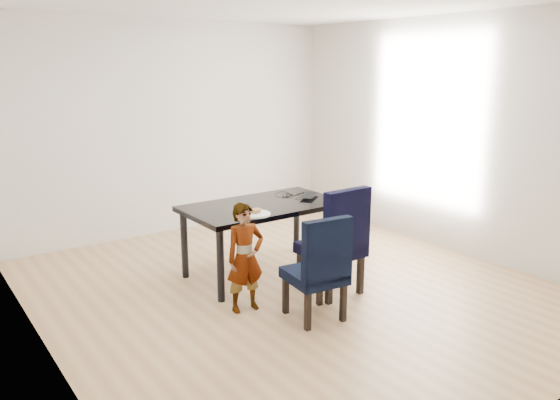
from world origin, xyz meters
TOP-DOWN VIEW (x-y plane):
  - floor at (0.00, 0.00)m, footprint 4.50×5.00m
  - wall_back at (0.00, 2.50)m, footprint 4.50×0.01m
  - wall_front at (0.00, -2.50)m, footprint 4.50×0.01m
  - wall_left at (-2.25, 0.00)m, footprint 0.01×5.00m
  - wall_right at (2.25, 0.00)m, footprint 0.01×5.00m
  - dining_table at (0.00, 0.50)m, footprint 1.60×0.90m
  - chair_left at (-0.23, -0.62)m, footprint 0.50×0.52m
  - chair_right at (0.25, -0.28)m, footprint 0.51×0.53m
  - child at (-0.63, -0.15)m, footprint 0.38×0.27m
  - plate at (-0.30, 0.19)m, footprint 0.34×0.34m
  - sandwich at (-0.29, 0.19)m, footprint 0.14×0.10m
  - laptop at (0.54, 0.49)m, footprint 0.39×0.37m
  - cable_tangle at (0.41, 0.62)m, footprint 0.14×0.14m

SIDE VIEW (x-z plane):
  - floor at x=0.00m, z-range -0.01..0.00m
  - dining_table at x=0.00m, z-range 0.00..0.75m
  - chair_left at x=-0.23m, z-range 0.00..0.93m
  - child at x=-0.63m, z-range 0.00..0.98m
  - chair_right at x=0.25m, z-range 0.00..1.05m
  - cable_tangle at x=0.41m, z-range 0.75..0.76m
  - plate at x=-0.30m, z-range 0.75..0.77m
  - laptop at x=0.54m, z-range 0.75..0.78m
  - sandwich at x=-0.29m, z-range 0.77..0.82m
  - wall_back at x=0.00m, z-range 0.00..2.70m
  - wall_front at x=0.00m, z-range 0.00..2.70m
  - wall_left at x=-2.25m, z-range 0.00..2.70m
  - wall_right at x=2.25m, z-range 0.00..2.70m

